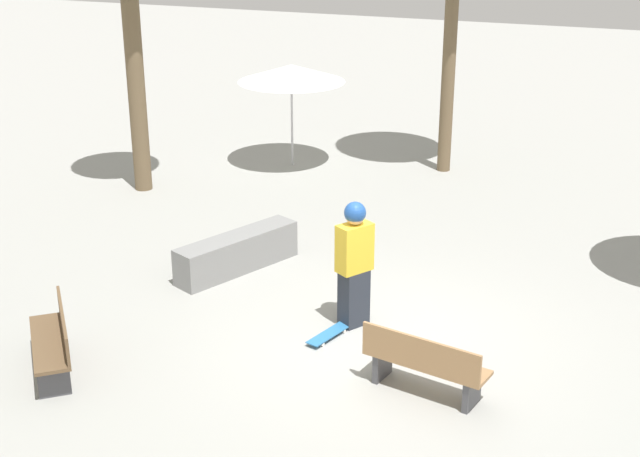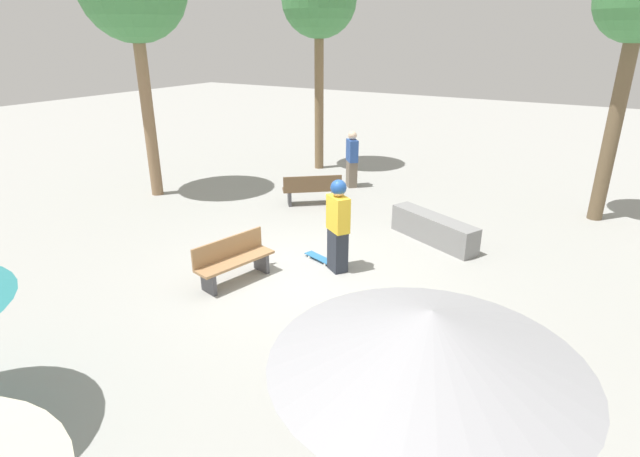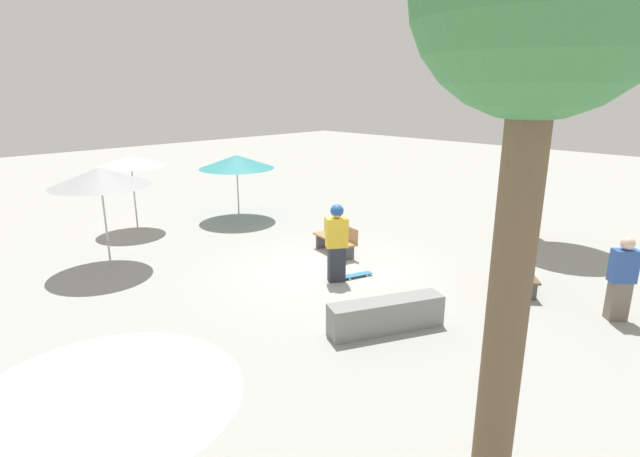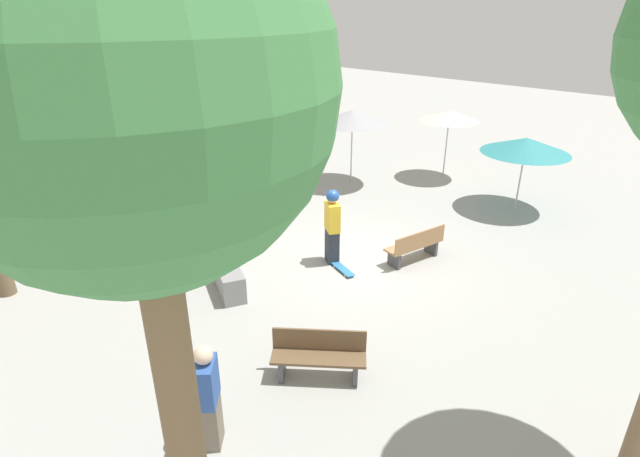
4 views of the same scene
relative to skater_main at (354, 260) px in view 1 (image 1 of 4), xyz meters
The scene contains 7 objects.
ground_plane 1.16m from the skater_main, 53.49° to the left, with size 60.00×60.00×0.00m, color #9E9E99.
skater_main is the anchor object (origin of this frame).
skateboard 1.11m from the skater_main, 20.33° to the right, with size 0.82×0.44×0.07m.
concrete_ledge 2.75m from the skater_main, 115.81° to the right, with size 2.26×1.40×0.61m.
bench_near 2.13m from the skater_main, 43.63° to the left, with size 0.78×1.66×0.85m.
bench_far 4.20m from the skater_main, 51.28° to the right, with size 1.52×1.35×0.85m.
shade_umbrella_white 7.85m from the skater_main, 151.50° to the right, with size 2.36×2.36×2.28m.
Camera 1 is at (10.64, 3.09, 6.03)m, focal length 50.00 mm.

